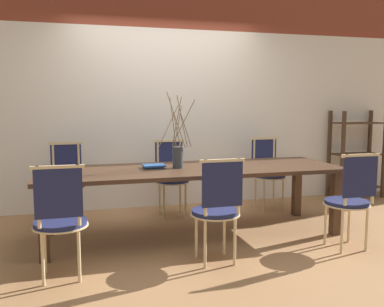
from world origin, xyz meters
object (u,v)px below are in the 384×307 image
Objects in this scene: book_stack at (154,166)px; shelving_rack at (356,154)px; chair_near_center at (350,197)px; vase_centerpiece at (178,154)px; chair_far_center at (268,170)px; dining_table at (192,175)px.

shelving_rack reaches higher than book_stack.
shelving_rack is at bearing 52.30° from chair_near_center.
book_stack is 3.40m from shelving_rack.
vase_centerpiece is 3.20m from shelving_rack.
shelving_rack reaches higher than chair_near_center.
chair_far_center is 0.73× the size of shelving_rack.
dining_table is at bearing 33.49° from chair_far_center.
chair_far_center is at bearing -170.00° from shelving_rack.
dining_table is 3.99× the size of vase_centerpiece.
dining_table is at bearing -8.31° from vase_centerpiece.
dining_table is 3.35× the size of chair_near_center.
chair_near_center reaches higher than book_stack.
chair_far_center is at bearing 33.49° from dining_table.
chair_near_center is (1.32, -0.85, -0.14)m from dining_table.
vase_centerpiece is at bearing 149.41° from chair_near_center.
book_stack is 0.18× the size of shelving_rack.
chair_near_center is 1.70m from chair_far_center.
chair_near_center is at bearing 91.44° from chair_far_center.
vase_centerpiece reaches higher than book_stack.
book_stack is at bearing -162.36° from shelving_rack.
book_stack is (-1.67, -0.75, 0.23)m from chair_far_center.
dining_table is at bearing 147.37° from chair_near_center.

